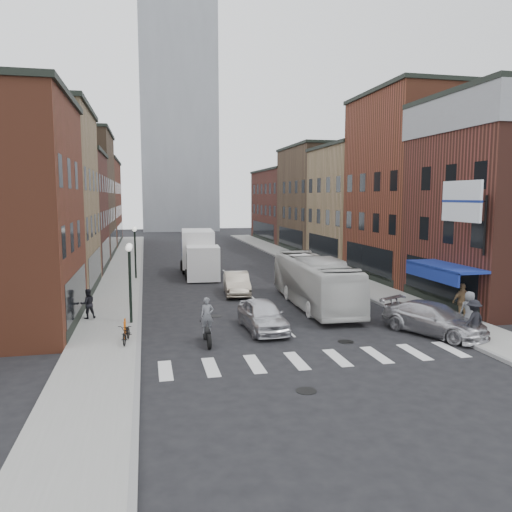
{
  "coord_description": "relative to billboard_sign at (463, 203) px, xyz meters",
  "views": [
    {
      "loc": [
        -6.59,
        -21.19,
        6.43
      ],
      "look_at": [
        -0.25,
        7.33,
        2.94
      ],
      "focal_mm": 35.0,
      "sensor_mm": 36.0,
      "label": 1
    }
  ],
  "objects": [
    {
      "name": "parked_bicycle",
      "position": [
        -16.09,
        0.0,
        -5.56
      ],
      "size": [
        0.73,
        1.65,
        0.84
      ],
      "primitive_type": "imported",
      "rotation": [
        0.0,
        0.0,
        -0.11
      ],
      "color": "black",
      "rests_on": "sidewalk_left"
    },
    {
      "name": "billboard_sign",
      "position": [
        0.0,
        0.0,
        0.0
      ],
      "size": [
        1.52,
        3.0,
        3.7
      ],
      "color": "black",
      "rests_on": "ground"
    },
    {
      "name": "ground",
      "position": [
        -8.59,
        -0.5,
        -6.13
      ],
      "size": [
        160.0,
        160.0,
        0.0
      ],
      "primitive_type": "plane",
      "color": "black",
      "rests_on": "ground"
    },
    {
      "name": "bike_rack",
      "position": [
        -16.19,
        0.8,
        -5.58
      ],
      "size": [
        0.08,
        0.68,
        0.8
      ],
      "color": "#D8590C",
      "rests_on": "sidewalk_left"
    },
    {
      "name": "ped_right_b",
      "position": [
        0.59,
        0.49,
        -5.04
      ],
      "size": [
        1.11,
        0.56,
        1.89
      ],
      "primitive_type": "imported",
      "rotation": [
        0.0,
        0.0,
        3.15
      ],
      "color": "olive",
      "rests_on": "sidewalk_right"
    },
    {
      "name": "ped_right_c",
      "position": [
        -0.1,
        -1.05,
        -5.1
      ],
      "size": [
        0.98,
        0.76,
        1.78
      ],
      "primitive_type": "imported",
      "rotation": [
        0.0,
        0.0,
        2.9
      ],
      "color": "slate",
      "rests_on": "sidewalk_right"
    },
    {
      "name": "motorcycle_rider",
      "position": [
        -12.65,
        -0.55,
        -5.15
      ],
      "size": [
        0.59,
        2.05,
        2.09
      ],
      "rotation": [
        0.0,
        0.0,
        -0.04
      ],
      "color": "black",
      "rests_on": "ground"
    },
    {
      "name": "bldg_left_far_b",
      "position": [
        -23.58,
        48.5,
        -0.48
      ],
      "size": [
        10.3,
        16.2,
        11.3
      ],
      "color": "brown",
      "rests_on": "ground"
    },
    {
      "name": "ped_left_solo",
      "position": [
        -18.19,
        4.87,
        -5.21
      ],
      "size": [
        0.85,
        0.65,
        1.55
      ],
      "primitive_type": "imported",
      "rotation": [
        0.0,
        0.0,
        3.46
      ],
      "color": "black",
      "rests_on": "sidewalk_left"
    },
    {
      "name": "curb_right",
      "position": [
        -1.59,
        21.5,
        -6.13
      ],
      "size": [
        0.2,
        74.0,
        0.16
      ],
      "primitive_type": "cube",
      "color": "gray",
      "rests_on": "ground"
    },
    {
      "name": "sidewalk_right",
      "position": [
        -0.09,
        21.5,
        -6.06
      ],
      "size": [
        3.0,
        74.0,
        0.15
      ],
      "primitive_type": "cube",
      "color": "gray",
      "rests_on": "ground"
    },
    {
      "name": "streetlamp_far",
      "position": [
        -15.99,
        17.5,
        -3.22
      ],
      "size": [
        0.32,
        1.22,
        4.11
      ],
      "color": "black",
      "rests_on": "ground"
    },
    {
      "name": "sedan_left_near",
      "position": [
        -9.77,
        1.17,
        -5.38
      ],
      "size": [
        1.97,
        4.48,
        1.5
      ],
      "primitive_type": "imported",
      "rotation": [
        0.0,
        0.0,
        0.05
      ],
      "color": "silver",
      "rests_on": "ground"
    },
    {
      "name": "bldg_right_far_b",
      "position": [
        6.41,
        48.5,
        -0.98
      ],
      "size": [
        10.3,
        16.2,
        10.3
      ],
      "color": "#4D241B",
      "rests_on": "ground"
    },
    {
      "name": "bldg_left_far_a",
      "position": [
        -23.58,
        34.5,
        0.52
      ],
      "size": [
        10.3,
        12.2,
        13.3
      ],
      "color": "#483424",
      "rests_on": "ground"
    },
    {
      "name": "bldg_right_mid_b",
      "position": [
        6.41,
        23.5,
        -0.48
      ],
      "size": [
        10.3,
        10.2,
        11.3
      ],
      "color": "#937851",
      "rests_on": "ground"
    },
    {
      "name": "sedan_left_far",
      "position": [
        -9.39,
        10.23,
        -5.4
      ],
      "size": [
        1.99,
        4.58,
        1.46
      ],
      "primitive_type": "imported",
      "rotation": [
        0.0,
        0.0,
        -0.1
      ],
      "color": "#C0B29C",
      "rests_on": "ground"
    },
    {
      "name": "bldg_right_far_a",
      "position": [
        6.41,
        34.5,
        0.02
      ],
      "size": [
        10.3,
        12.2,
        12.3
      ],
      "color": "#483424",
      "rests_on": "ground"
    },
    {
      "name": "bldg_left_mid_b",
      "position": [
        -23.58,
        23.5,
        -0.98
      ],
      "size": [
        10.3,
        10.2,
        10.3
      ],
      "color": "#4D241B",
      "rests_on": "ground"
    },
    {
      "name": "crosswalk_stripes",
      "position": [
        -8.59,
        -3.5,
        -6.13
      ],
      "size": [
        12.0,
        2.2,
        0.01
      ],
      "primitive_type": "cube",
      "color": "silver",
      "rests_on": "ground"
    },
    {
      "name": "curb_left",
      "position": [
        -15.59,
        21.5,
        -6.13
      ],
      "size": [
        0.2,
        74.0,
        0.16
      ],
      "primitive_type": "cube",
      "color": "gray",
      "rests_on": "ground"
    },
    {
      "name": "streetlamp_near",
      "position": [
        -15.99,
        3.5,
        -3.22
      ],
      "size": [
        0.32,
        1.22,
        4.11
      ],
      "color": "black",
      "rests_on": "ground"
    },
    {
      "name": "transit_bus",
      "position": [
        -5.56,
        5.75,
        -4.66
      ],
      "size": [
        2.82,
        10.62,
        2.94
      ],
      "primitive_type": "imported",
      "rotation": [
        0.0,
        0.0,
        -0.03
      ],
      "color": "silver",
      "rests_on": "ground"
    },
    {
      "name": "curb_car",
      "position": [
        -2.09,
        -1.23,
        -5.4
      ],
      "size": [
        4.01,
        5.46,
        1.47
      ],
      "primitive_type": "imported",
      "rotation": [
        0.0,
        0.0,
        0.44
      ],
      "color": "#B8B7BD",
      "rests_on": "ground"
    },
    {
      "name": "ped_right_a",
      "position": [
        -1.19,
        -2.86,
        -5.09
      ],
      "size": [
        1.28,
        0.91,
        1.79
      ],
      "primitive_type": "imported",
      "rotation": [
        0.0,
        0.0,
        3.46
      ],
      "color": "black",
      "rests_on": "sidewalk_right"
    },
    {
      "name": "distant_tower",
      "position": [
        -8.59,
        77.5,
        18.87
      ],
      "size": [
        14.0,
        14.0,
        50.0
      ],
      "primitive_type": "cube",
      "color": "#9399A0",
      "rests_on": "ground"
    },
    {
      "name": "awning_blue",
      "position": [
        0.34,
        2.0,
        -3.5
      ],
      "size": [
        1.8,
        5.0,
        0.78
      ],
      "color": "navy",
      "rests_on": "ground"
    },
    {
      "name": "box_truck",
      "position": [
        -10.95,
        18.79,
        -4.34
      ],
      "size": [
        2.92,
        8.49,
        3.63
      ],
      "rotation": [
        0.0,
        0.0,
        -0.07
      ],
      "color": "white",
      "rests_on": "ground"
    },
    {
      "name": "sidewalk_left",
      "position": [
        -17.09,
        21.5,
        -6.06
      ],
      "size": [
        3.0,
        74.0,
        0.15
      ],
      "primitive_type": "cube",
      "color": "gray",
      "rests_on": "ground"
    },
    {
      "name": "bldg_left_mid_a",
      "position": [
        -23.58,
        13.5,
        0.02
      ],
      "size": [
        10.3,
        10.2,
        12.3
      ],
      "color": "#937851",
      "rests_on": "ground"
    },
    {
      "name": "bldg_right_mid_a",
      "position": [
        6.41,
        13.5,
        1.02
      ],
      "size": [
        10.3,
        10.2,
        14.3
      ],
      "color": "brown",
      "rests_on": "ground"
    }
  ]
}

